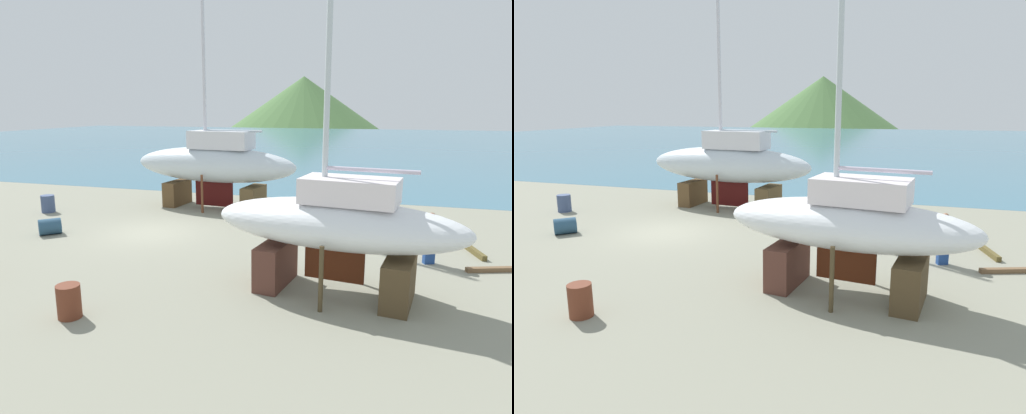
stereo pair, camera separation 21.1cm
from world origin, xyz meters
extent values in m
plane|color=gray|center=(0.00, -2.43, 0.00)|extent=(44.87, 44.87, 0.00)
cube|color=teal|center=(0.00, 52.31, 0.00)|extent=(141.15, 87.04, 0.01)
cone|color=#4B713D|center=(-26.26, 167.34, 0.00)|extent=(99.33, 99.33, 33.85)
cube|color=#543026|center=(6.28, -3.93, 0.63)|extent=(0.93, 1.92, 1.25)
cube|color=#4B3A23|center=(9.67, -4.37, 0.63)|extent=(0.93, 1.92, 1.25)
cylinder|color=#473A23|center=(7.81, -5.41, 0.86)|extent=(0.12, 0.12, 1.72)
cylinder|color=#463A1C|center=(8.14, -2.89, 0.86)|extent=(0.12, 0.12, 1.72)
ellipsoid|color=white|center=(7.97, -4.15, 1.98)|extent=(7.10, 3.18, 1.33)
cube|color=#4E1F0D|center=(7.97, -4.15, 0.85)|extent=(1.64, 0.29, 0.93)
cube|color=silver|center=(8.31, -4.20, 2.91)|extent=(2.63, 1.69, 0.66)
cylinder|color=silver|center=(7.63, -4.11, 6.58)|extent=(0.15, 0.15, 8.00)
cylinder|color=silver|center=(8.82, -4.26, 3.48)|extent=(2.39, 0.42, 0.11)
cube|color=brown|center=(-1.47, 5.42, 0.62)|extent=(0.87, 1.89, 1.25)
cube|color=brown|center=(2.86, 5.01, 0.62)|extent=(0.87, 1.89, 1.25)
cylinder|color=brown|center=(0.58, 3.96, 0.93)|extent=(0.12, 0.12, 1.87)
cylinder|color=brown|center=(0.81, 6.47, 0.93)|extent=(0.12, 0.12, 1.87)
ellipsoid|color=silver|center=(0.70, 5.21, 2.22)|extent=(8.87, 3.09, 1.76)
cube|color=#470F0D|center=(0.70, 5.21, 0.72)|extent=(2.08, 0.27, 1.24)
cube|color=silver|center=(1.13, 5.17, 3.46)|extent=(3.24, 1.66, 0.88)
cylinder|color=silver|center=(0.26, 5.25, 8.79)|extent=(0.17, 0.17, 11.56)
cylinder|color=silver|center=(1.78, 5.11, 3.91)|extent=(3.04, 0.40, 0.12)
cube|color=navy|center=(10.65, -0.75, 0.43)|extent=(0.39, 0.32, 0.85)
cube|color=maroon|center=(10.65, -0.75, 1.18)|extent=(0.50, 0.39, 0.65)
sphere|color=#906145|center=(10.65, -0.75, 1.61)|extent=(0.22, 0.22, 0.22)
cylinder|color=brown|center=(2.00, -7.49, 0.42)|extent=(0.68, 0.68, 0.84)
cylinder|color=#3C4D72|center=(-6.72, 1.92, 0.42)|extent=(0.79, 0.79, 0.84)
cylinder|color=navy|center=(-3.78, -1.39, 0.32)|extent=(1.04, 1.04, 0.65)
cube|color=brown|center=(12.66, -0.94, 0.07)|extent=(1.91, 0.85, 0.14)
cube|color=brown|center=(12.16, 1.17, 0.09)|extent=(0.78, 2.38, 0.18)
camera|label=1|loc=(9.36, -16.15, 5.04)|focal=32.21mm
camera|label=2|loc=(9.57, -16.09, 5.04)|focal=32.21mm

